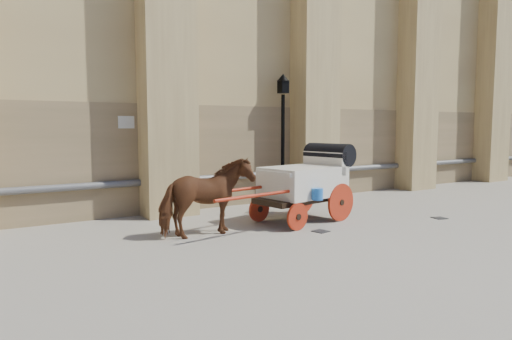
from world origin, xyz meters
TOP-DOWN VIEW (x-y plane):
  - ground at (0.00, 0.00)m, footprint 90.00×90.00m
  - horse at (-1.20, 0.88)m, footprint 2.05×0.98m
  - carriage at (1.75, 1.11)m, footprint 4.58×1.90m
  - street_lamp at (2.70, 3.52)m, footprint 0.37×0.37m
  - drain_grate_near at (1.20, -0.09)m, footprint 0.37×0.37m
  - drain_grate_far at (4.81, -0.57)m, footprint 0.39×0.39m

SIDE VIEW (x-z plane):
  - ground at x=0.00m, z-range 0.00..0.00m
  - drain_grate_near at x=1.20m, z-range 0.00..0.01m
  - drain_grate_far at x=4.81m, z-range 0.00..0.01m
  - horse at x=-1.20m, z-range 0.00..1.71m
  - carriage at x=1.75m, z-range 0.08..2.02m
  - street_lamp at x=2.70m, z-range 0.14..4.13m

